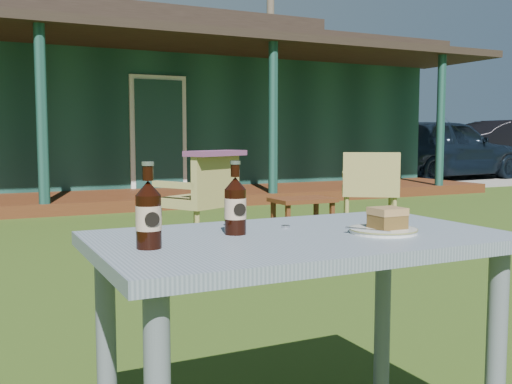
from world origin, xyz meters
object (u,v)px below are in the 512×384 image
armchair_left (203,193)px  armchair_right (370,184)px  cola_bottle_near (235,205)px  cake_slice (387,218)px  side_table (303,204)px  plate (383,230)px  car_near (443,149)px  cafe_table (300,268)px  cola_bottle_far (149,214)px

armchair_left → armchair_right: 2.08m
cola_bottle_near → cake_slice: bearing=-22.6°
armchair_left → armchair_right: bearing=4.4°
side_table → plate: bearing=-117.1°
car_near → cola_bottle_near: (-9.27, -9.01, 0.09)m
cake_slice → armchair_right: bearing=53.8°
armchair_left → car_near: bearing=33.6°
cafe_table → armchair_right: armchair_right is taller
car_near → plate: 12.76m
armchair_right → cafe_table: bearing=-129.0°
plate → armchair_right: size_ratio=0.24×
armchair_right → car_near: bearing=41.1°
cake_slice → plate: bearing=170.6°
car_near → armchair_right: car_near is taller
car_near → cafe_table: (-9.10, -9.09, -0.10)m
cafe_table → car_near: bearing=45.0°
cola_bottle_near → armchair_left: cola_bottle_near is taller
cola_bottle_near → cola_bottle_far: bearing=-159.9°
cafe_table → cola_bottle_near: size_ratio=5.54×
armchair_left → side_table: size_ratio=1.38×
armchair_right → cola_bottle_near: bearing=-131.1°
car_near → plate: bearing=130.9°
cola_bottle_near → side_table: (2.29, 3.50, -0.47)m
plate → cola_bottle_near: (-0.41, 0.17, 0.08)m
plate → cola_bottle_near: cola_bottle_near is taller
car_near → armchair_left: car_near is taller
cake_slice → armchair_left: bearing=77.1°
plate → cola_bottle_near: bearing=157.0°
cafe_table → armchair_right: (3.22, 3.97, -0.15)m
armchair_left → armchair_right: armchair_right is taller
cake_slice → armchair_right: 5.04m
cola_bottle_far → side_table: bearing=54.5°
car_near → armchair_right: 7.80m
plate → armchair_right: armchair_right is taller
plate → cake_slice: size_ratio=2.22×
cafe_table → cake_slice: size_ratio=13.04×
cake_slice → armchair_right: armchair_right is taller
car_near → cola_bottle_near: bearing=129.1°
cola_bottle_far → armchair_right: bearing=47.3°
car_near → armchair_left: (-7.95, -5.28, -0.26)m
armchair_left → side_table: armchair_left is taller
car_near → armchair_left: bearing=118.5°
cola_bottle_far → armchair_right: 5.44m
cafe_table → plate: bearing=-20.9°
plate → armchair_left: bearing=76.9°
cake_slice → side_table: 4.14m
armchair_left → cola_bottle_far: bearing=-112.7°
cola_bottle_far → side_table: size_ratio=0.37×
cola_bottle_far → car_near: bearing=43.6°
armchair_right → cola_bottle_far: bearing=-132.7°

